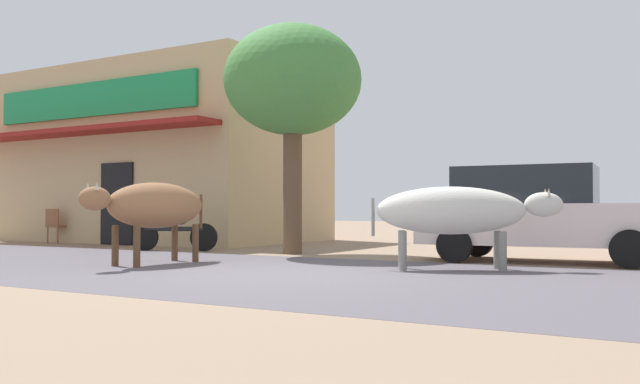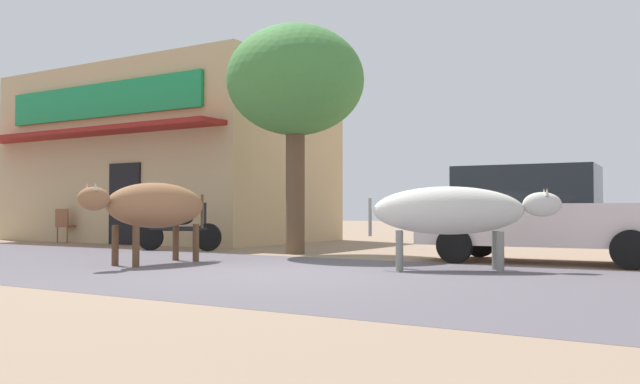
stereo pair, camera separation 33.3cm
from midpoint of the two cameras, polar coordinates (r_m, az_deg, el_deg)
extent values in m
plane|color=#917760|center=(9.49, -4.12, -6.95)|extent=(80.00, 80.00, 0.00)
cube|color=#585159|center=(9.49, -4.12, -6.94)|extent=(72.00, 5.86, 0.00)
cube|color=tan|center=(20.49, -13.82, 2.84)|extent=(8.95, 5.14, 4.87)
cube|color=#198C4C|center=(18.84, -19.36, 7.44)|extent=(7.16, 0.10, 0.90)
cube|color=maroon|center=(18.47, -20.31, 4.88)|extent=(8.59, 0.90, 0.12)
cube|color=black|center=(17.94, -17.41, -0.96)|extent=(1.10, 0.06, 2.10)
cylinder|color=brown|center=(13.64, -3.05, 0.25)|extent=(0.39, 0.39, 2.64)
ellipsoid|color=#427F3B|center=(13.89, -3.03, 9.50)|extent=(2.82, 2.82, 2.25)
cube|color=silver|center=(12.07, 17.82, -2.62)|extent=(4.25, 1.90, 0.70)
cube|color=#1E2328|center=(12.13, 16.33, 0.54)|extent=(2.37, 1.65, 0.64)
cylinder|color=black|center=(12.78, 24.40, -4.07)|extent=(0.61, 0.22, 0.60)
cylinder|color=black|center=(11.13, 24.11, -4.47)|extent=(0.61, 0.22, 0.60)
cylinder|color=black|center=(13.16, 12.52, -4.09)|extent=(0.61, 0.22, 0.60)
cylinder|color=black|center=(11.56, 10.56, -4.46)|extent=(0.61, 0.22, 0.60)
cylinder|color=black|center=(14.72, -10.51, -3.81)|extent=(0.60, 0.27, 0.60)
cylinder|color=black|center=(15.26, -15.27, -3.70)|extent=(0.60, 0.27, 0.60)
cylinder|color=black|center=(14.97, -12.93, -3.07)|extent=(1.31, 0.54, 0.10)
ellipsoid|color=black|center=(14.94, -12.75, -2.23)|extent=(0.61, 0.41, 0.28)
cylinder|color=black|center=(14.73, -10.74, -2.06)|extent=(0.06, 0.06, 0.60)
ellipsoid|color=#8E603F|center=(11.46, -14.49, -1.10)|extent=(0.76, 2.07, 0.75)
ellipsoid|color=#8E603F|center=(10.62, -19.46, -0.53)|extent=(0.30, 0.57, 0.36)
cone|color=beige|center=(10.52, -19.32, 0.46)|extent=(0.06, 0.06, 0.12)
cone|color=beige|center=(10.67, -20.00, 0.44)|extent=(0.06, 0.06, 0.12)
cylinder|color=brown|center=(10.85, -16.17, -4.49)|extent=(0.11, 0.11, 0.65)
cylinder|color=brown|center=(11.21, -17.84, -4.38)|extent=(0.11, 0.11, 0.65)
cylinder|color=brown|center=(11.78, -11.35, -4.28)|extent=(0.11, 0.11, 0.65)
cylinder|color=brown|center=(12.12, -13.03, -4.19)|extent=(0.11, 0.11, 0.65)
cylinder|color=brown|center=(12.23, -10.86, -1.62)|extent=(0.05, 0.05, 0.60)
ellipsoid|color=beige|center=(10.14, 10.13, -1.56)|extent=(2.28, 1.53, 0.71)
ellipsoid|color=beige|center=(10.36, 17.62, -1.01)|extent=(0.63, 0.49, 0.36)
cone|color=beige|center=(10.47, 17.76, -0.03)|extent=(0.06, 0.06, 0.12)
cone|color=beige|center=(10.27, 18.01, 0.00)|extent=(0.06, 0.06, 0.12)
cylinder|color=gray|center=(10.48, 13.96, -4.79)|extent=(0.11, 0.11, 0.58)
cylinder|color=gray|center=(10.02, 14.38, -4.94)|extent=(0.11, 0.11, 0.58)
cylinder|color=gray|center=(10.35, 6.05, -4.87)|extent=(0.11, 0.11, 0.58)
cylinder|color=gray|center=(9.88, 6.11, -5.03)|extent=(0.11, 0.11, 0.58)
cylinder|color=gray|center=(10.10, 3.59, -2.14)|extent=(0.05, 0.05, 0.57)
cube|color=brown|center=(19.47, -21.87, -2.73)|extent=(0.49, 0.49, 0.05)
cube|color=brown|center=(19.32, -22.28, -1.99)|extent=(0.44, 0.09, 0.44)
cylinder|color=brown|center=(19.72, -21.88, -3.39)|extent=(0.04, 0.04, 0.43)
cylinder|color=brown|center=(19.48, -21.14, -3.42)|extent=(0.04, 0.04, 0.43)
cylinder|color=brown|center=(19.47, -22.61, -3.41)|extent=(0.04, 0.04, 0.43)
cylinder|color=brown|center=(19.22, -21.87, -3.44)|extent=(0.04, 0.04, 0.43)
camera|label=1|loc=(0.17, -90.81, 0.02)|focal=37.62mm
camera|label=2|loc=(0.17, 89.19, -0.02)|focal=37.62mm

